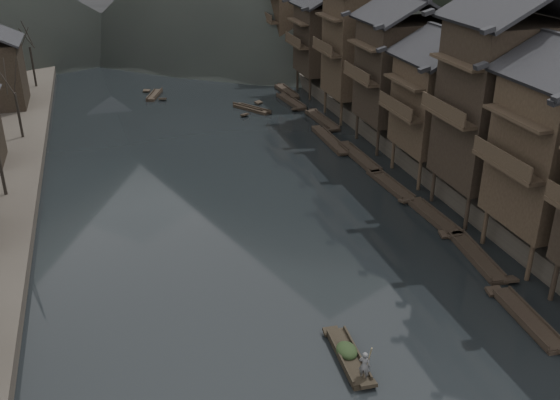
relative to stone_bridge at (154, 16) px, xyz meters
name	(u,v)px	position (x,y,z in m)	size (l,w,h in m)	color
water	(288,287)	(0.00, -72.00, -5.11)	(300.00, 300.00, 0.00)	black
right_bank	(456,75)	(35.00, -32.00, -4.21)	(40.00, 200.00, 1.80)	#2D2823
stilt_houses	(413,55)	(17.28, -52.89, 3.78)	(9.00, 67.60, 16.23)	black
moored_sampans	(334,135)	(12.15, -47.68, -4.91)	(2.85, 67.13, 0.47)	black
midriver_boats	(158,73)	(-1.65, -16.94, -4.91)	(16.83, 45.13, 0.45)	black
stone_bridge	(154,16)	(0.00, 0.00, 0.00)	(40.00, 6.00, 9.00)	#4C4C4F
hero_sampan	(348,356)	(0.93, -79.22, -4.91)	(1.26, 4.89, 0.43)	black
cargo_heap	(347,345)	(0.92, -79.00, -4.35)	(1.07, 1.40, 0.64)	black
boatman	(365,362)	(1.02, -80.92, -3.90)	(0.56, 0.37, 1.55)	#4C4C4E
bamboo_pole	(372,318)	(1.22, -80.92, -1.42)	(0.06, 0.06, 4.27)	#8C7A51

